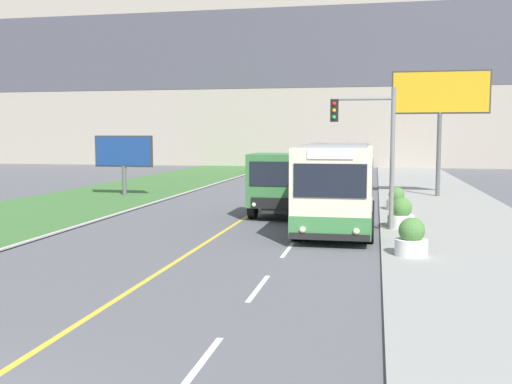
{
  "coord_description": "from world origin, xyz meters",
  "views": [
    {
      "loc": [
        5.3,
        -5.2,
        3.46
      ],
      "look_at": [
        1.1,
        15.74,
        1.4
      ],
      "focal_mm": 42.0,
      "sensor_mm": 36.0,
      "label": 1
    }
  ],
  "objects_px": {
    "traffic_light_mast": "(372,139)",
    "billboard_large": "(440,98)",
    "city_bus": "(336,189)",
    "dump_truck": "(282,185)",
    "planter_round_near": "(412,239)",
    "planter_round_third": "(396,200)",
    "planter_round_second": "(401,214)",
    "billboard_small": "(124,153)"
  },
  "relations": [
    {
      "from": "billboard_small",
      "to": "planter_round_near",
      "type": "relative_size",
      "value": 3.16
    },
    {
      "from": "dump_truck",
      "to": "planter_round_second",
      "type": "height_order",
      "value": "dump_truck"
    },
    {
      "from": "dump_truck",
      "to": "billboard_large",
      "type": "relative_size",
      "value": 0.95
    },
    {
      "from": "planter_round_near",
      "to": "planter_round_second",
      "type": "relative_size",
      "value": 0.97
    },
    {
      "from": "traffic_light_mast",
      "to": "city_bus",
      "type": "bearing_deg",
      "value": -142.88
    },
    {
      "from": "billboard_large",
      "to": "planter_round_third",
      "type": "relative_size",
      "value": 6.66
    },
    {
      "from": "dump_truck",
      "to": "billboard_small",
      "type": "distance_m",
      "value": 12.1
    },
    {
      "from": "dump_truck",
      "to": "traffic_light_mast",
      "type": "bearing_deg",
      "value": -41.35
    },
    {
      "from": "billboard_small",
      "to": "billboard_large",
      "type": "bearing_deg",
      "value": 8.23
    },
    {
      "from": "billboard_small",
      "to": "planter_round_third",
      "type": "bearing_deg",
      "value": -15.66
    },
    {
      "from": "city_bus",
      "to": "planter_round_third",
      "type": "xyz_separation_m",
      "value": [
        2.28,
        6.65,
        -1.05
      ]
    },
    {
      "from": "planter_round_second",
      "to": "planter_round_third",
      "type": "distance_m",
      "value": 5.2
    },
    {
      "from": "dump_truck",
      "to": "planter_round_third",
      "type": "distance_m",
      "value": 5.46
    },
    {
      "from": "city_bus",
      "to": "traffic_light_mast",
      "type": "bearing_deg",
      "value": 37.12
    },
    {
      "from": "planter_round_second",
      "to": "planter_round_third",
      "type": "height_order",
      "value": "planter_round_second"
    },
    {
      "from": "city_bus",
      "to": "traffic_light_mast",
      "type": "relative_size",
      "value": 1.14
    },
    {
      "from": "dump_truck",
      "to": "billboard_large",
      "type": "distance_m",
      "value": 12.34
    },
    {
      "from": "city_bus",
      "to": "dump_truck",
      "type": "distance_m",
      "value": 4.91
    },
    {
      "from": "city_bus",
      "to": "planter_round_near",
      "type": "bearing_deg",
      "value": -57.92
    },
    {
      "from": "traffic_light_mast",
      "to": "billboard_large",
      "type": "bearing_deg",
      "value": 74.22
    },
    {
      "from": "traffic_light_mast",
      "to": "billboard_small",
      "type": "xyz_separation_m",
      "value": [
        -13.8,
        9.91,
        -0.89
      ]
    },
    {
      "from": "billboard_small",
      "to": "planter_round_near",
      "type": "height_order",
      "value": "billboard_small"
    },
    {
      "from": "traffic_light_mast",
      "to": "billboard_large",
      "type": "distance_m",
      "value": 13.07
    },
    {
      "from": "planter_round_near",
      "to": "billboard_large",
      "type": "bearing_deg",
      "value": 82.16
    },
    {
      "from": "traffic_light_mast",
      "to": "billboard_large",
      "type": "xyz_separation_m",
      "value": [
        3.51,
        12.41,
        2.14
      ]
    },
    {
      "from": "traffic_light_mast",
      "to": "billboard_large",
      "type": "relative_size",
      "value": 0.74
    },
    {
      "from": "billboard_small",
      "to": "planter_round_second",
      "type": "distance_m",
      "value": 17.68
    },
    {
      "from": "city_bus",
      "to": "billboard_small",
      "type": "xyz_separation_m",
      "value": [
        -12.6,
        10.82,
        0.81
      ]
    },
    {
      "from": "planter_round_second",
      "to": "traffic_light_mast",
      "type": "bearing_deg",
      "value": -153.78
    },
    {
      "from": "planter_round_near",
      "to": "planter_round_third",
      "type": "height_order",
      "value": "planter_round_near"
    },
    {
      "from": "traffic_light_mast",
      "to": "planter_round_near",
      "type": "distance_m",
      "value": 5.53
    },
    {
      "from": "billboard_small",
      "to": "planter_round_second",
      "type": "xyz_separation_m",
      "value": [
        14.88,
        -9.38,
        -1.83
      ]
    },
    {
      "from": "city_bus",
      "to": "planter_round_second",
      "type": "height_order",
      "value": "city_bus"
    },
    {
      "from": "planter_round_third",
      "to": "planter_round_near",
      "type": "bearing_deg",
      "value": -89.56
    },
    {
      "from": "planter_round_third",
      "to": "dump_truck",
      "type": "bearing_deg",
      "value": -153.02
    },
    {
      "from": "city_bus",
      "to": "planter_round_near",
      "type": "relative_size",
      "value": 5.44
    },
    {
      "from": "traffic_light_mast",
      "to": "planter_round_near",
      "type": "xyz_separation_m",
      "value": [
        1.16,
        -4.67,
        -2.73
      ]
    },
    {
      "from": "city_bus",
      "to": "billboard_large",
      "type": "height_order",
      "value": "billboard_large"
    },
    {
      "from": "planter_round_near",
      "to": "planter_round_third",
      "type": "relative_size",
      "value": 1.04
    },
    {
      "from": "planter_round_near",
      "to": "planter_round_third",
      "type": "xyz_separation_m",
      "value": [
        -0.08,
        10.41,
        -0.02
      ]
    },
    {
      "from": "planter_round_near",
      "to": "planter_round_second",
      "type": "height_order",
      "value": "planter_round_second"
    },
    {
      "from": "traffic_light_mast",
      "to": "planter_round_near",
      "type": "height_order",
      "value": "traffic_light_mast"
    }
  ]
}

